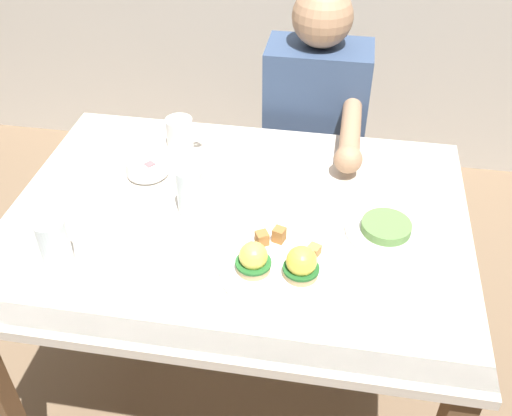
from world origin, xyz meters
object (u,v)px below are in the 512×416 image
at_px(coffee_mug, 181,132).
at_px(diner_person, 315,132).
at_px(water_glass_far, 55,245).
at_px(side_plate, 386,231).
at_px(dining_table, 236,248).
at_px(fork, 239,153).
at_px(water_glass_near, 191,193).
at_px(fruit_bowl, 147,166).
at_px(eggs_benedict_plate, 278,265).

height_order(coffee_mug, diner_person, diner_person).
bearing_deg(water_glass_far, diner_person, 57.27).
bearing_deg(coffee_mug, side_plate, -26.74).
bearing_deg(dining_table, fork, 98.98).
xyz_separation_m(dining_table, fork, (-0.05, 0.29, 0.11)).
bearing_deg(water_glass_near, fruit_bowl, 139.27).
relative_size(dining_table, eggs_benedict_plate, 4.44).
distance_m(fruit_bowl, diner_person, 0.64).
relative_size(eggs_benedict_plate, coffee_mug, 2.43).
height_order(eggs_benedict_plate, water_glass_far, water_glass_far).
height_order(coffee_mug, fork, coffee_mug).
bearing_deg(water_glass_near, dining_table, -2.67).
bearing_deg(eggs_benedict_plate, water_glass_near, 143.36).
relative_size(eggs_benedict_plate, diner_person, 0.24).
xyz_separation_m(eggs_benedict_plate, side_plate, (0.25, 0.18, -0.01)).
relative_size(coffee_mug, side_plate, 0.56).
bearing_deg(fork, diner_person, 56.34).
bearing_deg(eggs_benedict_plate, coffee_mug, 126.64).
bearing_deg(water_glass_near, coffee_mug, 110.07).
bearing_deg(fork, water_glass_near, -103.84).
distance_m(fork, diner_person, 0.38).
bearing_deg(fork, eggs_benedict_plate, -69.04).
distance_m(fruit_bowl, fork, 0.28).
height_order(fruit_bowl, fork, fruit_bowl).
bearing_deg(eggs_benedict_plate, water_glass_far, -174.09).
distance_m(eggs_benedict_plate, coffee_mug, 0.61).
bearing_deg(fruit_bowl, diner_person, 45.72).
height_order(eggs_benedict_plate, diner_person, diner_person).
distance_m(dining_table, coffee_mug, 0.41).
height_order(water_glass_near, water_glass_far, water_glass_near).
distance_m(fork, water_glass_far, 0.63).
bearing_deg(water_glass_near, water_glass_far, -137.34).
xyz_separation_m(water_glass_far, side_plate, (0.76, 0.23, -0.04)).
distance_m(fruit_bowl, water_glass_far, 0.40).
xyz_separation_m(water_glass_near, side_plate, (0.50, -0.01, -0.05)).
bearing_deg(fork, dining_table, -81.02).
bearing_deg(fruit_bowl, water_glass_far, -104.09).
relative_size(fork, water_glass_near, 0.91).
bearing_deg(water_glass_far, coffee_mug, 74.21).
distance_m(side_plate, diner_person, 0.65).
xyz_separation_m(eggs_benedict_plate, water_glass_far, (-0.52, -0.05, 0.03)).
xyz_separation_m(fork, water_glass_far, (-0.33, -0.53, 0.06)).
bearing_deg(fruit_bowl, fork, 31.50).
height_order(coffee_mug, water_glass_far, water_glass_far).
distance_m(eggs_benedict_plate, water_glass_near, 0.32).
distance_m(eggs_benedict_plate, side_plate, 0.31).
height_order(dining_table, side_plate, side_plate).
distance_m(dining_table, diner_person, 0.62).
bearing_deg(coffee_mug, fork, -3.64).
relative_size(water_glass_far, side_plate, 0.65).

